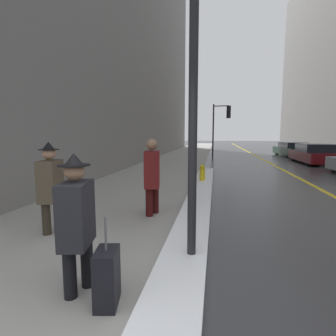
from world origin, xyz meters
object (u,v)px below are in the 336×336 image
Objects in this scene: pedestrian_nearside at (77,218)px; pedestrian_in_fedora at (51,184)px; parked_car_maroon at (313,154)px; fire_hydrant at (202,174)px; pedestrian_trailing at (152,173)px; traffic_light_near at (222,119)px; parked_car_dark_green at (292,149)px; rolling_suitcase at (107,278)px; lamp_post at (194,55)px.

pedestrian_nearside is 0.96× the size of pedestrian_in_fedora.
parked_car_maroon is 10.59m from fire_hydrant.
pedestrian_in_fedora is at bearing 147.25° from parked_car_maroon.
pedestrian_nearside is 0.94× the size of pedestrian_trailing.
parked_car_maroon is at bearing -16.49° from traffic_light_near.
parked_car_dark_green is (9.15, 19.24, -0.34)m from pedestrian_in_fedora.
parked_car_maroon is at bearing 138.08° from pedestrian_trailing.
pedestrian_trailing is at bearing 120.91° from pedestrian_in_fedora.
pedestrian_nearside is 0.71m from rolling_suitcase.
pedestrian_trailing is at bearing 149.36° from parked_car_maroon.
parked_car_dark_green reaches higher than rolling_suitcase.
lamp_post reaches higher than pedestrian_in_fedora.
lamp_post is at bearing 156.41° from parked_car_maroon.
pedestrian_in_fedora is 2.04m from pedestrian_trailing.
fire_hydrant is at bearing -88.94° from traffic_light_near.
pedestrian_trailing is 2.40× the size of fire_hydrant.
parked_car_dark_green is 6.85× the size of fire_hydrant.
fire_hydrant is (2.41, 5.33, -0.55)m from pedestrian_in_fedora.
pedestrian_in_fedora reaches higher than parked_car_maroon.
parked_car_dark_green is (7.75, 20.84, -0.30)m from pedestrian_nearside.
fire_hydrant is (-0.15, 5.97, -2.42)m from lamp_post.
rolling_suitcase is at bearing 34.82° from pedestrian_in_fedora.
pedestrian_nearside is at bearing -98.35° from fire_hydrant.
lamp_post is 0.98× the size of parked_car_maroon.
parked_car_dark_green is at bearing -1.88° from parked_car_maroon.
rolling_suitcase is at bearing 155.58° from parked_car_maroon.
traffic_light_near is 0.84× the size of parked_car_dark_green.
pedestrian_nearside is (-1.93, -17.59, -2.06)m from traffic_light_near.
lamp_post is at bearing 157.21° from parked_car_dark_green.
pedestrian_trailing is at bearing 152.43° from parked_car_dark_green.
parked_car_dark_green is (0.22, 5.56, -0.01)m from parked_car_maroon.
rolling_suitcase is at bearing -94.96° from fire_hydrant.
traffic_light_near is 2.46× the size of pedestrian_in_fedora.
parked_car_dark_green is (6.58, 19.88, -2.21)m from lamp_post.
traffic_light_near reaches higher than rolling_suitcase.
pedestrian_nearside reaches higher than parked_car_maroon.
parked_car_maroon is (7.41, 12.32, -0.36)m from pedestrian_trailing.
pedestrian_in_fedora is 5.88m from fire_hydrant.
fire_hydrant is (1.02, 6.93, -0.51)m from pedestrian_nearside.
pedestrian_in_fedora is 0.98× the size of pedestrian_trailing.
lamp_post is 21.06m from parked_car_dark_green.
pedestrian_trailing is 19.45m from parked_car_dark_green.
pedestrian_trailing is at bearing -91.08° from traffic_light_near.
pedestrian_trailing reaches higher than parked_car_maroon.
parked_car_dark_green is (7.63, 17.88, -0.37)m from pedestrian_trailing.
pedestrian_in_fedora is at bearing -149.72° from pedestrian_nearside.
pedestrian_nearside is at bearing -13.28° from pedestrian_trailing.
pedestrian_trailing is 0.36× the size of parked_car_maroon.
pedestrian_nearside reaches higher than fire_hydrant.
traffic_light_near is 4.25× the size of rolling_suitcase.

